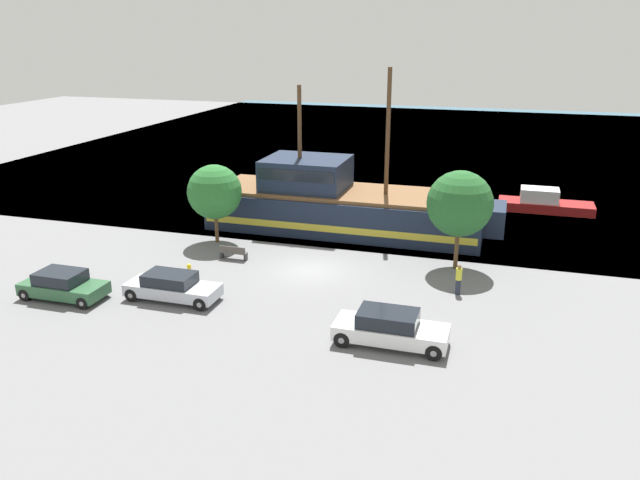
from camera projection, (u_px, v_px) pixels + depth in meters
ground_plane at (311, 270)px, 35.90m from camera, size 160.00×160.00×0.00m
water_surface at (421, 144)px, 75.79m from camera, size 80.00×80.00×0.00m
pirate_ship at (341, 204)px, 42.83m from camera, size 19.90×5.88×10.95m
moored_boat_dockside at (544, 203)px, 47.58m from camera, size 6.96×2.36×1.72m
parked_car_curb_front at (63, 285)px, 31.97m from camera, size 4.37×1.95×1.47m
parked_car_curb_mid at (172, 287)px, 31.81m from camera, size 4.83×1.86×1.43m
parked_car_curb_rear at (390, 328)px, 27.22m from camera, size 4.97×1.96×1.57m
fire_hydrant at (189, 270)px, 34.88m from camera, size 0.42×0.25×0.76m
bench_promenade_east at (233, 253)px, 37.50m from camera, size 1.68×0.45×0.85m
pedestrian_walking_near at (459, 279)px, 32.41m from camera, size 0.32×0.32×1.67m
tree_row_east at (215, 192)px, 39.64m from camera, size 3.48×3.48×5.11m
tree_row_mideast at (460, 204)px, 35.02m from camera, size 3.74×3.74×5.75m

